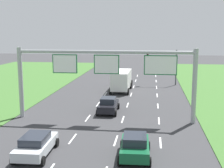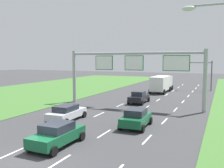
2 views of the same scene
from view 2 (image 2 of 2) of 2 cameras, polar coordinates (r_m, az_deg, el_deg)
name	(u,v)px [view 2 (image 2 of 2)]	position (r m, az deg, el deg)	size (l,w,h in m)	color
ground_plane	(35,157)	(16.27, -17.29, -15.70)	(200.00, 200.00, 0.00)	#38383A
lane_dashes_inner_left	(111,109)	(29.46, -0.33, -5.82)	(0.14, 68.40, 0.01)	white
lane_dashes_inner_right	(139,112)	(28.23, 6.20, -6.35)	(0.14, 68.40, 0.01)	white
lane_dashes_slip	(171,115)	(27.40, 13.24, -6.84)	(0.14, 68.40, 0.01)	white
car_near_red	(57,134)	(17.59, -12.39, -11.15)	(2.13, 4.39, 1.59)	#145633
car_lead_silver	(139,97)	(33.76, 6.16, -3.01)	(2.11, 4.23, 1.62)	black
car_mid_lane	(67,112)	(24.49, -10.35, -6.42)	(2.34, 4.54, 1.50)	silver
car_far_ahead	(136,118)	(21.88, 5.50, -7.71)	(2.29, 3.98, 1.61)	#145633
box_truck	(162,83)	(45.84, 11.30, 0.20)	(2.77, 8.23, 2.88)	silver
sign_gantry	(135,67)	(30.61, 5.17, 3.86)	(17.24, 0.44, 7.00)	#9EA0A5
traffic_light_mast	(201,70)	(49.91, 19.60, 3.02)	(4.76, 0.49, 5.60)	#47494F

